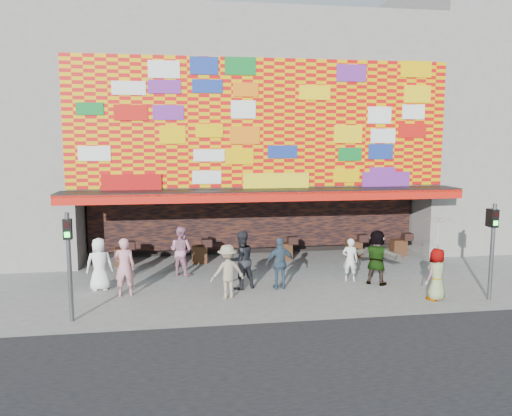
# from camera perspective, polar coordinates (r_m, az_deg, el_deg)

# --- Properties ---
(ground) EXTENTS (90.00, 90.00, 0.00)m
(ground) POSITION_cam_1_polar(r_m,az_deg,el_deg) (16.27, 3.14, -9.80)
(ground) COLOR slate
(ground) RESTS_ON ground
(road_strip) EXTENTS (30.00, 8.00, 0.02)m
(road_strip) POSITION_cam_1_polar(r_m,az_deg,el_deg) (10.46, 10.91, -20.24)
(road_strip) COLOR black
(road_strip) RESTS_ON ground
(shop_building) EXTENTS (15.20, 9.40, 10.00)m
(shop_building) POSITION_cam_1_polar(r_m,az_deg,el_deg) (23.58, -0.87, 8.53)
(shop_building) COLOR gray
(shop_building) RESTS_ON ground
(neighbor_right) EXTENTS (11.00, 8.00, 12.00)m
(neighbor_right) POSITION_cam_1_polar(r_m,az_deg,el_deg) (28.31, 26.62, 9.14)
(neighbor_right) COLOR gray
(neighbor_right) RESTS_ON ground
(signal_left) EXTENTS (0.22, 0.20, 3.00)m
(signal_left) POSITION_cam_1_polar(r_m,az_deg,el_deg) (14.33, -20.61, -5.00)
(signal_left) COLOR #59595B
(signal_left) RESTS_ON ground
(signal_right) EXTENTS (0.22, 0.20, 3.00)m
(signal_right) POSITION_cam_1_polar(r_m,az_deg,el_deg) (16.88, 25.43, -3.40)
(signal_right) COLOR #59595B
(signal_right) RESTS_ON ground
(ped_a) EXTENTS (0.92, 0.67, 1.74)m
(ped_a) POSITION_cam_1_polar(r_m,az_deg,el_deg) (17.25, -17.47, -6.13)
(ped_a) COLOR white
(ped_a) RESTS_ON ground
(ped_b) EXTENTS (0.73, 0.52, 1.87)m
(ped_b) POSITION_cam_1_polar(r_m,az_deg,el_deg) (16.37, -14.82, -6.54)
(ped_b) COLOR #D28792
(ped_b) RESTS_ON ground
(ped_c) EXTENTS (1.15, 1.04, 1.94)m
(ped_c) POSITION_cam_1_polar(r_m,az_deg,el_deg) (16.59, -1.72, -5.97)
(ped_c) COLOR #232429
(ped_c) RESTS_ON ground
(ped_d) EXTENTS (1.22, 0.88, 1.69)m
(ped_d) POSITION_cam_1_polar(r_m,az_deg,el_deg) (15.70, -3.29, -7.25)
(ped_d) COLOR gray
(ped_d) RESTS_ON ground
(ped_e) EXTENTS (1.06, 0.56, 1.73)m
(ped_e) POSITION_cam_1_polar(r_m,az_deg,el_deg) (16.62, 2.78, -6.32)
(ped_e) COLOR #374C60
(ped_e) RESTS_ON ground
(ped_f) EXTENTS (1.75, 1.47, 1.89)m
(ped_f) POSITION_cam_1_polar(r_m,az_deg,el_deg) (17.60, 13.62, -5.48)
(ped_f) COLOR gray
(ped_f) RESTS_ON ground
(ped_g) EXTENTS (0.94, 0.81, 1.62)m
(ped_g) POSITION_cam_1_polar(r_m,az_deg,el_deg) (16.45, 19.94, -7.13)
(ped_g) COLOR gray
(ped_g) RESTS_ON ground
(ped_h) EXTENTS (0.64, 0.52, 1.52)m
(ped_h) POSITION_cam_1_polar(r_m,az_deg,el_deg) (17.87, 10.70, -5.81)
(ped_h) COLOR silver
(ped_h) RESTS_ON ground
(ped_i) EXTENTS (1.11, 1.05, 1.81)m
(ped_i) POSITION_cam_1_polar(r_m,az_deg,el_deg) (18.48, -8.57, -4.84)
(ped_i) COLOR #BA7892
(ped_i) RESTS_ON ground
(parasol) EXTENTS (1.27, 1.28, 1.87)m
(parasol) POSITION_cam_1_polar(r_m,az_deg,el_deg) (16.16, 20.16, -2.49)
(parasol) COLOR #D5B486
(parasol) RESTS_ON ground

